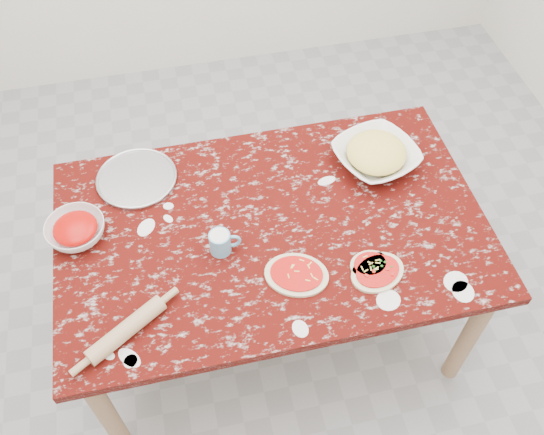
{
  "coord_description": "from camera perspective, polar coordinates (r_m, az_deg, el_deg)",
  "views": [
    {
      "loc": [
        -0.29,
        -1.29,
        2.51
      ],
      "look_at": [
        0.0,
        0.0,
        0.8
      ],
      "focal_mm": 38.89,
      "sensor_mm": 36.0,
      "label": 1
    }
  ],
  "objects": [
    {
      "name": "pizza_tray",
      "position": [
        2.4,
        -12.95,
        3.68
      ],
      "size": [
        0.41,
        0.41,
        0.01
      ],
      "primitive_type": "cylinder",
      "rotation": [
        0.0,
        0.0,
        0.41
      ],
      "color": "#B2B2B7",
      "rests_on": "worktable"
    },
    {
      "name": "ground",
      "position": [
        2.84,
        0.0,
        -9.94
      ],
      "size": [
        4.0,
        4.0,
        0.0
      ],
      "primitive_type": "plane",
      "color": "gray"
    },
    {
      "name": "pizza_mid",
      "position": [
        2.12,
        9.44,
        -4.53
      ],
      "size": [
        0.15,
        0.13,
        0.02
      ],
      "color": "beige",
      "rests_on": "worktable"
    },
    {
      "name": "pizza_right",
      "position": [
        2.11,
        10.17,
        -5.24
      ],
      "size": [
        0.24,
        0.21,
        0.02
      ],
      "color": "beige",
      "rests_on": "worktable"
    },
    {
      "name": "sauce_bowl",
      "position": [
        2.26,
        -18.43,
        -1.2
      ],
      "size": [
        0.22,
        0.22,
        0.07
      ],
      "primitive_type": "imported",
      "rotation": [
        0.0,
        0.0,
        0.01
      ],
      "color": "white",
      "rests_on": "worktable"
    },
    {
      "name": "worktable",
      "position": [
        2.27,
        0.0,
        -2.06
      ],
      "size": [
        1.6,
        1.0,
        0.75
      ],
      "color": "#390704",
      "rests_on": "ground"
    },
    {
      "name": "pizza_left",
      "position": [
        2.07,
        2.39,
        -5.55
      ],
      "size": [
        0.28,
        0.25,
        0.02
      ],
      "color": "beige",
      "rests_on": "worktable"
    },
    {
      "name": "rolling_pin",
      "position": [
        2.0,
        -13.93,
        -10.5
      ],
      "size": [
        0.28,
        0.21,
        0.06
      ],
      "primitive_type": "cylinder",
      "rotation": [
        0.0,
        1.57,
        0.57
      ],
      "color": "tan",
      "rests_on": "worktable"
    },
    {
      "name": "flour_mug",
      "position": [
        2.11,
        -4.96,
        -2.4
      ],
      "size": [
        0.12,
        0.08,
        0.09
      ],
      "color": "#61A4C9",
      "rests_on": "worktable"
    },
    {
      "name": "cheese_bowl",
      "position": [
        2.41,
        10.0,
        5.86
      ],
      "size": [
        0.4,
        0.4,
        0.08
      ],
      "primitive_type": "imported",
      "rotation": [
        0.0,
        0.0,
        0.32
      ],
      "color": "white",
      "rests_on": "worktable"
    }
  ]
}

